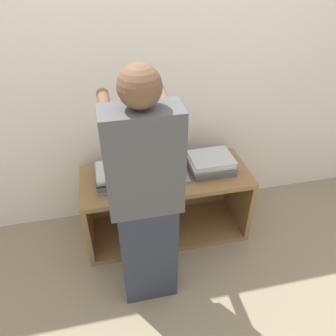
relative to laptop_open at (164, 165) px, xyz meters
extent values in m
plane|color=gray|center=(0.00, -0.31, -0.61)|extent=(12.00, 12.00, 0.00)
cube|color=silver|center=(0.00, 0.29, 0.59)|extent=(8.00, 0.05, 2.40)
cube|color=olive|center=(0.00, -0.06, -0.07)|extent=(1.24, 0.50, 0.04)
cube|color=olive|center=(0.00, -0.06, -0.60)|extent=(1.24, 0.50, 0.04)
cube|color=olive|center=(-0.60, -0.06, -0.33)|extent=(0.04, 0.50, 0.49)
cube|color=olive|center=(0.60, -0.06, -0.33)|extent=(0.04, 0.50, 0.49)
cube|color=olive|center=(0.00, 0.17, -0.33)|extent=(1.16, 0.04, 0.49)
cube|color=gray|center=(0.00, -0.06, -0.04)|extent=(0.31, 0.25, 0.02)
cube|color=gray|center=(0.00, -0.05, -0.03)|extent=(0.25, 0.14, 0.00)
cube|color=gray|center=(0.00, 0.12, 0.08)|extent=(0.31, 0.11, 0.23)
cube|color=black|center=(0.00, 0.12, 0.08)|extent=(0.27, 0.09, 0.20)
cube|color=gray|center=(-0.34, -0.06, -0.04)|extent=(0.32, 0.26, 0.02)
cube|color=slate|center=(-0.34, -0.05, -0.02)|extent=(0.31, 0.26, 0.02)
cube|color=slate|center=(-0.34, -0.06, 0.00)|extent=(0.31, 0.25, 0.02)
cube|color=#232326|center=(-0.34, -0.05, 0.01)|extent=(0.32, 0.26, 0.02)
cube|color=gray|center=(-0.34, -0.05, 0.03)|extent=(0.32, 0.26, 0.02)
cube|color=#B7B7BC|center=(-0.33, -0.06, 0.05)|extent=(0.31, 0.25, 0.02)
cube|color=slate|center=(0.35, -0.05, -0.04)|extent=(0.32, 0.26, 0.02)
cube|color=slate|center=(0.34, -0.05, -0.02)|extent=(0.31, 0.26, 0.02)
cube|color=slate|center=(0.35, -0.06, 0.00)|extent=(0.32, 0.26, 0.02)
cube|color=slate|center=(0.33, -0.07, 0.01)|extent=(0.32, 0.26, 0.02)
cube|color=#B7B7BC|center=(0.33, -0.06, 0.03)|extent=(0.31, 0.26, 0.02)
cube|color=#B7B7BC|center=(0.34, -0.05, 0.05)|extent=(0.32, 0.26, 0.02)
cube|color=#2D3342|center=(-0.22, -0.56, -0.24)|extent=(0.34, 0.20, 0.76)
cube|color=#4C4C51|center=(-0.22, -0.56, 0.44)|extent=(0.40, 0.20, 0.60)
sphere|color=brown|center=(-0.22, -0.56, 0.84)|extent=(0.20, 0.20, 0.20)
cylinder|color=brown|center=(-0.38, -0.30, 0.65)|extent=(0.07, 0.32, 0.07)
cylinder|color=brown|center=(-0.06, -0.30, 0.65)|extent=(0.07, 0.32, 0.07)
camera|label=1|loc=(-0.39, -1.92, 1.39)|focal=35.00mm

